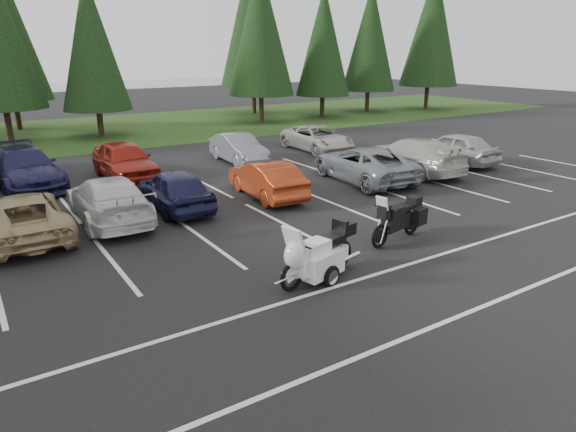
{
  "coord_description": "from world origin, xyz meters",
  "views": [
    {
      "loc": [
        -7.78,
        -12.01,
        5.32
      ],
      "look_at": [
        -0.3,
        -0.5,
        0.81
      ],
      "focal_mm": 32.0,
      "sensor_mm": 36.0,
      "label": 1
    }
  ],
  "objects_px": {
    "car_near_8": "(454,148)",
    "car_far_2": "(125,161)",
    "car_near_7": "(411,155)",
    "car_near_5": "(267,179)",
    "car_near_2": "(22,216)",
    "adventure_motorcycle": "(397,216)",
    "car_near_3": "(109,199)",
    "car_far_1": "(24,168)",
    "car_far_3": "(239,148)",
    "touring_motorcycle": "(318,248)",
    "cargo_trailer": "(318,265)",
    "car_near_4": "(175,189)",
    "car_near_6": "(364,164)",
    "car_far_4": "(317,138)"
  },
  "relations": [
    {
      "from": "touring_motorcycle",
      "to": "cargo_trailer",
      "type": "xyz_separation_m",
      "value": [
        -0.06,
        -0.07,
        -0.4
      ]
    },
    {
      "from": "car_near_7",
      "to": "cargo_trailer",
      "type": "height_order",
      "value": "car_near_7"
    },
    {
      "from": "car_near_7",
      "to": "adventure_motorcycle",
      "type": "bearing_deg",
      "value": 42.5
    },
    {
      "from": "car_near_6",
      "to": "car_far_4",
      "type": "relative_size",
      "value": 1.1
    },
    {
      "from": "car_near_7",
      "to": "car_near_8",
      "type": "xyz_separation_m",
      "value": [
        3.13,
        0.21,
        -0.02
      ]
    },
    {
      "from": "car_near_8",
      "to": "car_far_3",
      "type": "xyz_separation_m",
      "value": [
        -8.6,
        5.84,
        -0.07
      ]
    },
    {
      "from": "car_near_2",
      "to": "car_far_1",
      "type": "relative_size",
      "value": 0.89
    },
    {
      "from": "car_near_4",
      "to": "car_far_3",
      "type": "relative_size",
      "value": 1.0
    },
    {
      "from": "car_near_8",
      "to": "car_far_2",
      "type": "distance_m",
      "value": 15.22
    },
    {
      "from": "car_near_2",
      "to": "car_near_5",
      "type": "height_order",
      "value": "car_near_5"
    },
    {
      "from": "car_near_4",
      "to": "adventure_motorcycle",
      "type": "bearing_deg",
      "value": 124.17
    },
    {
      "from": "car_near_3",
      "to": "car_near_7",
      "type": "height_order",
      "value": "car_near_7"
    },
    {
      "from": "car_near_2",
      "to": "car_near_6",
      "type": "relative_size",
      "value": 0.92
    },
    {
      "from": "car_near_5",
      "to": "car_near_8",
      "type": "distance_m",
      "value": 10.59
    },
    {
      "from": "car_far_2",
      "to": "car_far_3",
      "type": "relative_size",
      "value": 1.13
    },
    {
      "from": "car_near_2",
      "to": "car_near_7",
      "type": "xyz_separation_m",
      "value": [
        15.64,
        -0.19,
        0.1
      ]
    },
    {
      "from": "cargo_trailer",
      "to": "car_near_2",
      "type": "bearing_deg",
      "value": 114.04
    },
    {
      "from": "cargo_trailer",
      "to": "adventure_motorcycle",
      "type": "bearing_deg",
      "value": 0.58
    },
    {
      "from": "car_near_6",
      "to": "cargo_trailer",
      "type": "height_order",
      "value": "car_near_6"
    },
    {
      "from": "adventure_motorcycle",
      "to": "car_near_3",
      "type": "bearing_deg",
      "value": 123.9
    },
    {
      "from": "car_near_6",
      "to": "car_near_7",
      "type": "height_order",
      "value": "car_near_7"
    },
    {
      "from": "adventure_motorcycle",
      "to": "car_near_8",
      "type": "bearing_deg",
      "value": 20.86
    },
    {
      "from": "car_near_5",
      "to": "cargo_trailer",
      "type": "bearing_deg",
      "value": 73.52
    },
    {
      "from": "car_near_8",
      "to": "car_near_4",
      "type": "bearing_deg",
      "value": -1.45
    },
    {
      "from": "car_near_5",
      "to": "touring_motorcycle",
      "type": "distance_m",
      "value": 7.34
    },
    {
      "from": "car_near_8",
      "to": "cargo_trailer",
      "type": "relative_size",
      "value": 2.69
    },
    {
      "from": "car_near_2",
      "to": "car_near_6",
      "type": "distance_m",
      "value": 12.84
    },
    {
      "from": "car_near_2",
      "to": "car_near_5",
      "type": "distance_m",
      "value": 8.19
    },
    {
      "from": "car_near_6",
      "to": "car_near_7",
      "type": "distance_m",
      "value": 2.81
    },
    {
      "from": "adventure_motorcycle",
      "to": "car_near_6",
      "type": "bearing_deg",
      "value": 45.35
    },
    {
      "from": "car_near_2",
      "to": "car_near_8",
      "type": "distance_m",
      "value": 18.77
    },
    {
      "from": "car_near_7",
      "to": "car_near_8",
      "type": "relative_size",
      "value": 1.2
    },
    {
      "from": "touring_motorcycle",
      "to": "adventure_motorcycle",
      "type": "height_order",
      "value": "touring_motorcycle"
    },
    {
      "from": "car_near_8",
      "to": "car_near_2",
      "type": "bearing_deg",
      "value": -0.38
    },
    {
      "from": "car_near_7",
      "to": "car_near_5",
      "type": "bearing_deg",
      "value": 0.4
    },
    {
      "from": "car_near_2",
      "to": "car_near_3",
      "type": "relative_size",
      "value": 0.97
    },
    {
      "from": "car_near_2",
      "to": "car_far_3",
      "type": "xyz_separation_m",
      "value": [
        10.17,
        5.87,
        0.01
      ]
    },
    {
      "from": "car_near_5",
      "to": "car_far_3",
      "type": "bearing_deg",
      "value": -103.5
    },
    {
      "from": "car_far_4",
      "to": "car_far_3",
      "type": "bearing_deg",
      "value": -174.35
    },
    {
      "from": "car_far_2",
      "to": "adventure_motorcycle",
      "type": "distance_m",
      "value": 12.46
    },
    {
      "from": "car_far_1",
      "to": "car_far_3",
      "type": "distance_m",
      "value": 9.36
    },
    {
      "from": "car_far_1",
      "to": "car_far_3",
      "type": "relative_size",
      "value": 1.31
    },
    {
      "from": "car_near_6",
      "to": "car_far_3",
      "type": "xyz_separation_m",
      "value": [
        -2.66,
        6.09,
        -0.05
      ]
    },
    {
      "from": "car_near_7",
      "to": "adventure_motorcycle",
      "type": "height_order",
      "value": "car_near_7"
    },
    {
      "from": "car_near_4",
      "to": "car_near_8",
      "type": "bearing_deg",
      "value": -179.85
    },
    {
      "from": "car_near_4",
      "to": "car_far_1",
      "type": "distance_m",
      "value": 7.2
    },
    {
      "from": "car_near_8",
      "to": "car_far_4",
      "type": "xyz_separation_m",
      "value": [
        -3.59,
        6.22,
        -0.09
      ]
    },
    {
      "from": "car_near_3",
      "to": "car_far_1",
      "type": "xyz_separation_m",
      "value": [
        -1.7,
        6.09,
        0.06
      ]
    },
    {
      "from": "touring_motorcycle",
      "to": "cargo_trailer",
      "type": "distance_m",
      "value": 0.41
    },
    {
      "from": "car_near_3",
      "to": "car_far_1",
      "type": "height_order",
      "value": "car_far_1"
    }
  ]
}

